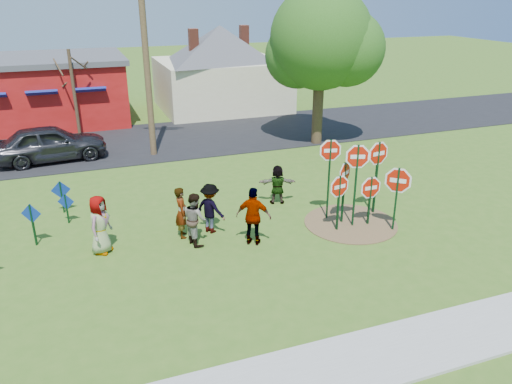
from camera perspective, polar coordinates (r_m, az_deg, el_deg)
ground at (r=16.82m, az=-4.41°, el=-4.51°), size 120.00×120.00×0.00m
sidewalk at (r=11.19m, az=6.53°, el=-20.02°), size 22.00×1.80×0.08m
road at (r=27.36m, az=-11.14°, el=5.80°), size 120.00×7.50×0.04m
dirt_patch at (r=17.62m, az=10.74°, el=-3.50°), size 3.20×3.20×0.03m
red_building at (r=33.01m, az=-22.98°, el=10.73°), size 9.40×7.69×3.90m
cream_house at (r=34.17m, az=-4.06°, el=14.35°), size 9.40×9.40×6.50m
stop_sign_a at (r=16.50m, az=9.48°, el=0.10°), size 0.99×0.20×2.08m
stop_sign_b at (r=17.06m, az=8.45°, el=3.76°), size 0.99×0.26×3.02m
stop_sign_c at (r=16.66m, az=11.45°, el=2.85°), size 1.04×0.36×3.04m
stop_sign_d at (r=17.90m, az=13.75°, el=3.61°), size 1.13×0.19×2.82m
stop_sign_e at (r=17.18m, az=12.95°, el=0.11°), size 1.04×0.07×1.88m
stop_sign_f at (r=16.86m, az=15.89°, el=0.84°), size 0.90×0.78×2.37m
stop_sign_g at (r=17.03m, az=10.07°, el=1.49°), size 0.87×0.58×2.34m
blue_diamond_b at (r=17.01m, az=-24.21°, el=-2.91°), size 0.59×0.29×1.42m
blue_diamond_c at (r=18.27m, az=-20.86°, el=-1.42°), size 0.54×0.23×1.09m
blue_diamond_d at (r=19.18m, az=-21.36°, el=-0.16°), size 0.67×0.07×1.22m
person_a at (r=15.82m, az=-17.42°, el=-3.59°), size 1.00×1.08×1.86m
person_b at (r=16.27m, az=-8.51°, el=-2.31°), size 0.48×0.67×1.72m
person_c at (r=15.78m, az=-6.99°, el=-3.05°), size 0.81×0.95×1.71m
person_d at (r=16.47m, az=-5.24°, el=-1.87°), size 1.15×1.26×1.70m
person_e at (r=15.57m, az=-0.27°, el=-2.81°), size 1.19×1.00×1.91m
person_f at (r=18.69m, az=2.47°, el=0.87°), size 1.46×0.84×1.50m
suv at (r=25.24m, az=-22.44°, el=5.19°), size 5.14×2.48×1.69m
utility_pole at (r=24.01m, az=-12.52°, el=15.65°), size 2.25×0.87×9.53m
leafy_tree at (r=25.73m, az=7.68°, el=16.43°), size 5.52×5.04×7.84m
bare_tree_east at (r=28.98m, az=-20.23°, el=11.85°), size 1.80×1.80×4.65m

